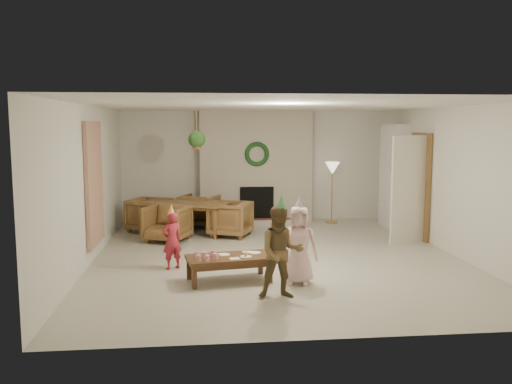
{
  "coord_description": "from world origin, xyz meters",
  "views": [
    {
      "loc": [
        -1.26,
        -8.74,
        2.21
      ],
      "look_at": [
        -0.3,
        0.4,
        1.05
      ],
      "focal_mm": 38.0,
      "sensor_mm": 36.0,
      "label": 1
    }
  ],
  "objects": [
    {
      "name": "books_row_upper",
      "position": [
        2.8,
        2.2,
        1.38
      ],
      "size": [
        0.2,
        0.36,
        0.22
      ],
      "primitive_type": "cube",
      "color": "gold",
      "rests_on": "bookshelf_shelf_c"
    },
    {
      "name": "fireplace_hearth",
      "position": [
        0.0,
        2.95,
        0.06
      ],
      "size": [
        1.6,
        0.3,
        0.12
      ],
      "primitive_type": "cube",
      "color": "maroon",
      "rests_on": "floor"
    },
    {
      "name": "child_red",
      "position": [
        -1.69,
        -0.56,
        0.44
      ],
      "size": [
        0.38,
        0.34,
        0.88
      ],
      "primitive_type": "imported",
      "rotation": [
        0.0,
        0.0,
        3.64
      ],
      "color": "#A6232F",
      "rests_on": "floor"
    },
    {
      "name": "plate_a",
      "position": [
        -0.93,
        -1.21,
        0.36
      ],
      "size": [
        0.19,
        0.19,
        0.01
      ],
      "primitive_type": "cylinder",
      "rotation": [
        0.0,
        0.0,
        0.17
      ],
      "color": "white",
      "rests_on": "coffee_table_top"
    },
    {
      "name": "floor_lamp_shade",
      "position": [
        1.68,
        3.0,
        1.23
      ],
      "size": [
        0.33,
        0.33,
        0.27
      ],
      "primitive_type": "cone",
      "rotation": [
        3.14,
        0.0,
        0.0
      ],
      "color": "beige",
      "rests_on": "floor_lamp_post"
    },
    {
      "name": "plate_b",
      "position": [
        -0.63,
        -1.36,
        0.36
      ],
      "size": [
        0.19,
        0.19,
        0.01
      ],
      "primitive_type": "cylinder",
      "rotation": [
        0.0,
        0.0,
        0.17
      ],
      "color": "white",
      "rests_on": "coffee_table_top"
    },
    {
      "name": "wall_right",
      "position": [
        3.0,
        0.0,
        1.25
      ],
      "size": [
        0.0,
        7.0,
        7.0
      ],
      "primitive_type": "plane",
      "rotation": [
        1.57,
        0.0,
        -1.57
      ],
      "color": "silver",
      "rests_on": "floor"
    },
    {
      "name": "bookshelf_carcass",
      "position": [
        2.84,
        2.3,
        1.1
      ],
      "size": [
        0.3,
        1.0,
        2.2
      ],
      "primitive_type": "cube",
      "color": "white",
      "rests_on": "floor"
    },
    {
      "name": "hanging_plant_pot",
      "position": [
        -1.3,
        1.5,
        1.8
      ],
      "size": [
        0.16,
        0.16,
        0.12
      ],
      "primitive_type": "cylinder",
      "color": "brown",
      "rests_on": "hanging_plant_cord"
    },
    {
      "name": "bookshelf_shelf_c",
      "position": [
        2.82,
        2.3,
        1.25
      ],
      "size": [
        0.3,
        0.92,
        0.03
      ],
      "primitive_type": "cube",
      "color": "white",
      "rests_on": "bookshelf_carcass"
    },
    {
      "name": "curtain_panel",
      "position": [
        -2.96,
        0.2,
        1.25
      ],
      "size": [
        0.06,
        1.2,
        2.0
      ],
      "primitive_type": "cube",
      "color": "#C5A78B",
      "rests_on": "wall_left"
    },
    {
      "name": "child_pink",
      "position": [
        0.09,
        -1.52,
        0.55
      ],
      "size": [
        0.6,
        0.47,
        1.09
      ],
      "primitive_type": "imported",
      "rotation": [
        0.0,
        0.0,
        -0.24
      ],
      "color": "#F6C6C5",
      "rests_on": "floor"
    },
    {
      "name": "floor",
      "position": [
        0.0,
        0.0,
        0.0
      ],
      "size": [
        7.0,
        7.0,
        0.0
      ],
      "primitive_type": "plane",
      "color": "#B7B29E",
      "rests_on": "ground"
    },
    {
      "name": "dining_table",
      "position": [
        -1.57,
        2.16,
        0.31
      ],
      "size": [
        2.03,
        1.6,
        0.63
      ],
      "primitive_type": "imported",
      "rotation": [
        0.0,
        0.0,
        -0.39
      ],
      "color": "brown",
      "rests_on": "floor"
    },
    {
      "name": "door_leaf",
      "position": [
        2.58,
        0.82,
        1.0
      ],
      "size": [
        0.77,
        0.32,
        2.0
      ],
      "primitive_type": "cube",
      "rotation": [
        0.0,
        0.0,
        -1.22
      ],
      "color": "beige",
      "rests_on": "floor"
    },
    {
      "name": "dining_chair_far",
      "position": [
        -1.27,
        2.88,
        0.35
      ],
      "size": [
        0.98,
        0.99,
        0.69
      ],
      "primitive_type": "imported",
      "rotation": [
        0.0,
        0.0,
        2.75
      ],
      "color": "brown",
      "rests_on": "floor"
    },
    {
      "name": "coffee_leg_br",
      "position": [
        -0.38,
        -0.98,
        0.15
      ],
      "size": [
        0.07,
        0.07,
        0.31
      ],
      "primitive_type": "cube",
      "rotation": [
        0.0,
        0.0,
        0.17
      ],
      "color": "#50311A",
      "rests_on": "floor"
    },
    {
      "name": "bookshelf_shelf_b",
      "position": [
        2.82,
        2.3,
        0.85
      ],
      "size": [
        0.3,
        0.92,
        0.03
      ],
      "primitive_type": "cube",
      "color": "white",
      "rests_on": "bookshelf_carcass"
    },
    {
      "name": "coffee_leg_bl",
      "position": [
        -1.43,
        -1.16,
        0.15
      ],
      "size": [
        0.07,
        0.07,
        0.31
      ],
      "primitive_type": "cube",
      "rotation": [
        0.0,
        0.0,
        0.17
      ],
      "color": "#50311A",
      "rests_on": "floor"
    },
    {
      "name": "cup_b",
      "position": [
        -1.31,
        -1.34,
        0.4
      ],
      "size": [
        0.07,
        0.07,
        0.08
      ],
      "primitive_type": "cylinder",
      "rotation": [
        0.0,
        0.0,
        0.17
      ],
      "color": "white",
      "rests_on": "coffee_table_top"
    },
    {
      "name": "cup_e",
      "position": [
        -1.06,
        -1.45,
        0.4
      ],
      "size": [
        0.07,
        0.07,
        0.08
      ],
      "primitive_type": "cylinder",
      "rotation": [
        0.0,
        0.0,
        0.17
      ],
      "color": "white",
      "rests_on": "coffee_table_top"
    },
    {
      "name": "napkin_left",
      "position": [
        -0.79,
        -1.46,
        0.36
      ],
      "size": [
        0.16,
        0.16,
        0.01
      ],
      "primitive_type": "cube",
      "rotation": [
        0.0,
        0.0,
        0.17
      ],
      "color": "#EDAFBC",
      "rests_on": "coffee_table_top"
    },
    {
      "name": "wall_back",
      "position": [
        0.0,
        3.5,
        1.25
      ],
      "size": [
        7.0,
        0.0,
        7.0
      ],
      "primitive_type": "plane",
      "rotation": [
        1.57,
        0.0,
        0.0
      ],
      "color": "silver",
      "rests_on": "floor"
    },
    {
      "name": "floor_lamp_base",
      "position": [
        1.68,
        3.0,
        0.01
      ],
      "size": [
        0.26,
        0.26,
        0.03
      ],
      "primitive_type": "cylinder",
      "color": "gold",
      "rests_on": "floor"
    },
    {
      "name": "coffee_table_apron",
      "position": [
        -0.86,
        -1.31,
        0.27
      ],
      "size": [
        1.15,
        0.67,
        0.07
      ],
      "primitive_type": "cube",
      "rotation": [
        0.0,
        0.0,
        0.17
      ],
      "color": "#50311A",
      "rests_on": "floor"
    },
    {
      "name": "cup_a",
      "position": [
        -1.28,
        -1.51,
        0.4
      ],
      "size": [
        0.07,
        0.07,
        0.08
      ],
      "primitive_type": "cylinder",
      "rotation": [
        0.0,
        0.0,
        0.17
      ],
      "color": "white",
      "rests_on": "coffee_table_top"
    },
    {
      "name": "cup_f",
      "position": [
        -1.09,
        -1.27,
        0.4
      ],
      "size": [
        0.07,
        0.07,
        0.08
      ],
      "primitive_type": "cylinder",
      "rotation": [
        0.0,
        0.0,
        0.17
      ],
      "color": "white",
      "rests_on": "coffee_table_top"
    },
    {
      "name": "child_plaid",
      "position": [
        -0.24,
        -2.1,
        0.59
      ],
      "size": [
        0.59,
        0.46,
        1.19
      ],
      "primitive_type": "imported",
      "rotation": [
        0.0,
        0.0,
        -0.03
      ],
      "color": "brown",
      "rests_on": "floor"
    },
    {
      "name": "napkin_right",
      "position": [
        -0.58,
        -1.09,
        0.36
      ],
      "size": [
        0.16,
        0.16,
        0.01
      ],
      "primitive_type": "cube",
      "rotation": [
        0.0,
        0.0,
        0.17
      ],
      "color": "#EDAFBC",
      "rests_on": "coffee_table_top"
    },
    {
      "name": "cup_d",
      "position": [
        -1.2,
        -1.36,
        0.4
      ],
      "size": [
        0.07,
        0.07,
        0.08
      ],
      "primitive_type": "cylinder",
      "rotation": [
        0.0,
        0.0,
        0.17
      ],
      "color": "white",
      "rests_on": "coffee_table_top"
    },
    {
      "name": "hanging_plant_foliage",
      "position": [
        -1.3,
        1.5,
        1.92
      ],
      "size": [
        0.32,
        0.32,
        0.32
      ],
      "primitive_type": "sphere",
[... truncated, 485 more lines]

